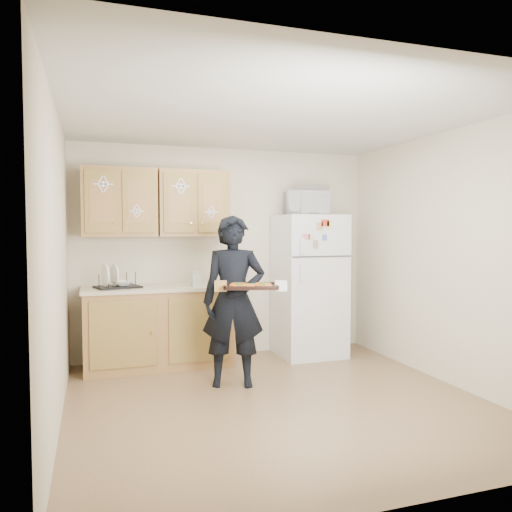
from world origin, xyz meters
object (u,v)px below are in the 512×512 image
object	(u,v)px
microwave	(307,203)
dish_rack	(118,280)
baking_tray	(251,287)
person	(234,301)
refrigerator	(309,285)

from	to	relation	value
microwave	dish_rack	size ratio (longest dim) A/B	1.14
baking_tray	person	bearing A→B (deg)	122.36
refrigerator	dish_rack	size ratio (longest dim) A/B	3.82
baking_tray	microwave	distance (m)	1.73
baking_tray	dish_rack	distance (m)	1.63
refrigerator	baking_tray	xyz separation A→B (m)	(-1.11, -1.14, 0.15)
person	baking_tray	world-z (taller)	person
dish_rack	person	bearing A→B (deg)	-40.25
person	microwave	world-z (taller)	microwave
baking_tray	dish_rack	bearing A→B (deg)	150.10
refrigerator	dish_rack	bearing A→B (deg)	179.20
baking_tray	dish_rack	world-z (taller)	dish_rack
baking_tray	dish_rack	xyz separation A→B (m)	(-1.13, 1.18, -0.01)
microwave	dish_rack	xyz separation A→B (m)	(-2.18, 0.08, -0.85)
refrigerator	dish_rack	xyz separation A→B (m)	(-2.24, 0.03, 0.14)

